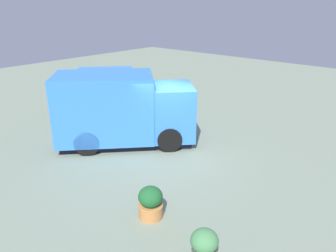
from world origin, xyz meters
name	(u,v)px	position (x,y,z in m)	size (l,w,h in m)	color
ground_plane	(169,147)	(0.00, 0.00, 0.00)	(40.00, 40.00, 0.00)	gray
food_truck	(123,111)	(-1.52, -0.83, 1.26)	(4.76, 4.93, 2.63)	#357CDF
person_customer	(166,99)	(-3.58, 3.91, 0.32)	(0.59, 0.81, 0.84)	black
planter_flowering_near	(151,202)	(2.41, -3.47, 0.41)	(0.62, 0.62, 0.83)	#C17C42
planter_flowering_far	(204,247)	(4.33, -3.93, 0.44)	(0.57, 0.57, 0.83)	#4F4A49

